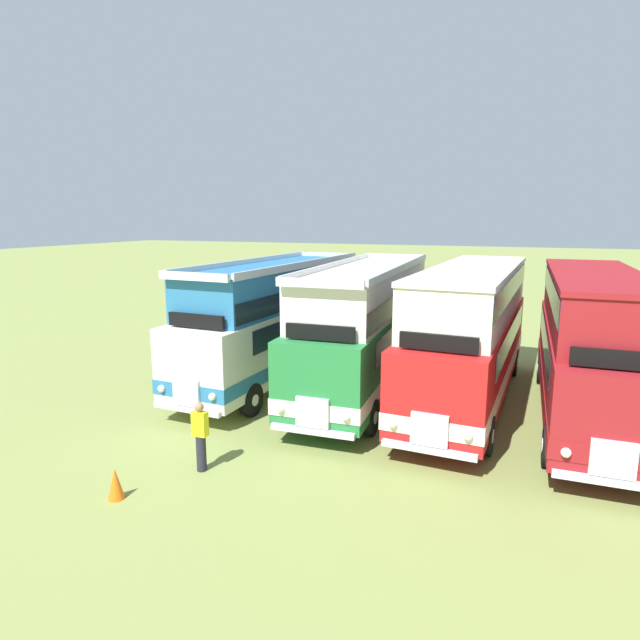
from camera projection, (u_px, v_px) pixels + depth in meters
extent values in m
cube|color=silver|center=(276.00, 335.00, 20.15)|extent=(2.99, 10.79, 2.30)
cube|color=teal|center=(276.00, 351.00, 20.26)|extent=(3.03, 10.83, 0.44)
cube|color=#19232D|center=(281.00, 318.00, 20.40)|extent=(2.91, 8.39, 0.76)
cube|color=#19232D|center=(187.00, 350.00, 15.29)|extent=(2.20, 0.20, 0.90)
cube|color=silver|center=(186.00, 392.00, 15.43)|extent=(0.90, 0.16, 0.80)
cube|color=silver|center=(187.00, 409.00, 15.50)|extent=(2.30, 0.25, 0.16)
sphere|color=#EAEACC|center=(212.00, 397.00, 15.06)|extent=(0.22, 0.22, 0.22)
sphere|color=#EAEACC|center=(161.00, 389.00, 15.78)|extent=(0.22, 0.22, 0.22)
cube|color=teal|center=(278.00, 284.00, 20.02)|extent=(2.85, 9.89, 1.50)
cube|color=silver|center=(193.00, 276.00, 15.30)|extent=(2.40, 0.21, 0.24)
cube|color=silver|center=(325.00, 255.00, 23.80)|extent=(2.40, 0.21, 0.24)
cube|color=silver|center=(307.00, 264.00, 19.39)|extent=(0.55, 9.78, 0.24)
cube|color=silver|center=(250.00, 262.00, 20.34)|extent=(0.55, 9.78, 0.24)
cube|color=#19232D|center=(278.00, 292.00, 20.07)|extent=(2.89, 9.79, 0.64)
cube|color=black|center=(196.00, 321.00, 15.59)|extent=(1.90, 0.21, 0.40)
cylinder|color=black|center=(251.00, 400.00, 16.56)|extent=(0.33, 1.05, 1.04)
cylinder|color=silver|center=(255.00, 400.00, 16.50)|extent=(0.04, 0.36, 0.36)
cylinder|color=black|center=(190.00, 390.00, 17.48)|extent=(0.33, 1.05, 1.04)
cylinder|color=silver|center=(187.00, 389.00, 17.54)|extent=(0.04, 0.36, 0.36)
cylinder|color=black|center=(339.00, 348.00, 23.09)|extent=(0.33, 1.05, 1.04)
cylinder|color=silver|center=(342.00, 348.00, 23.03)|extent=(0.04, 0.36, 0.36)
cylinder|color=black|center=(292.00, 343.00, 24.01)|extent=(0.33, 1.05, 1.04)
cylinder|color=silver|center=(289.00, 343.00, 24.07)|extent=(0.04, 0.36, 0.36)
cube|color=#237538|center=(366.00, 343.00, 18.88)|extent=(2.93, 11.10, 2.30)
cube|color=silver|center=(366.00, 359.00, 19.00)|extent=(2.97, 11.15, 0.44)
cube|color=#19232D|center=(369.00, 324.00, 19.14)|extent=(2.87, 8.71, 0.76)
cube|color=#19232D|center=(314.00, 365.00, 13.71)|extent=(2.20, 0.19, 0.90)
cube|color=silver|center=(312.00, 413.00, 13.84)|extent=(0.90, 0.16, 0.80)
cube|color=silver|center=(312.00, 431.00, 13.91)|extent=(2.30, 0.23, 0.16)
sphere|color=#EAEACC|center=(346.00, 417.00, 13.54)|extent=(0.22, 0.22, 0.22)
sphere|color=#EAEACC|center=(280.00, 409.00, 14.12)|extent=(0.22, 0.22, 0.22)
cube|color=silver|center=(369.00, 289.00, 18.76)|extent=(2.79, 10.20, 1.50)
cube|color=silver|center=(319.00, 283.00, 13.73)|extent=(2.40, 0.19, 0.24)
cube|color=silver|center=(395.00, 257.00, 22.83)|extent=(2.40, 0.19, 0.24)
cube|color=silver|center=(403.00, 267.00, 18.22)|extent=(0.50, 10.11, 0.24)
cube|color=silver|center=(336.00, 265.00, 18.99)|extent=(0.50, 10.11, 0.24)
cube|color=#19232D|center=(368.00, 297.00, 18.81)|extent=(2.83, 10.10, 0.64)
cube|color=black|center=(320.00, 332.00, 14.02)|extent=(1.90, 0.19, 0.40)
cylinder|color=black|center=(371.00, 417.00, 15.11)|extent=(0.32, 1.05, 1.04)
cylinder|color=silver|center=(376.00, 418.00, 15.06)|extent=(0.03, 0.36, 0.36)
cylinder|color=black|center=(295.00, 408.00, 15.85)|extent=(0.32, 1.05, 1.04)
cylinder|color=silver|center=(290.00, 407.00, 15.90)|extent=(0.03, 0.36, 0.36)
cylinder|color=black|center=(415.00, 353.00, 22.18)|extent=(0.32, 1.05, 1.04)
cylinder|color=silver|center=(418.00, 354.00, 22.13)|extent=(0.03, 0.36, 0.36)
cylinder|color=black|center=(361.00, 349.00, 22.92)|extent=(0.32, 1.05, 1.04)
cylinder|color=silver|center=(357.00, 349.00, 22.96)|extent=(0.03, 0.36, 0.36)
cube|color=red|center=(469.00, 352.00, 17.66)|extent=(3.07, 11.29, 2.30)
cube|color=silver|center=(468.00, 369.00, 17.77)|extent=(3.11, 11.34, 0.44)
cube|color=#19232D|center=(472.00, 332.00, 17.90)|extent=(2.98, 8.90, 0.76)
cube|color=#19232D|center=(432.00, 378.00, 12.59)|extent=(2.20, 0.21, 0.90)
cube|color=silver|center=(429.00, 430.00, 12.72)|extent=(0.90, 0.17, 0.80)
cube|color=silver|center=(428.00, 450.00, 12.79)|extent=(2.30, 0.26, 0.16)
sphere|color=#EAEACC|center=(468.00, 436.00, 12.35)|extent=(0.22, 0.22, 0.22)
sphere|color=#EAEACC|center=(393.00, 424.00, 13.08)|extent=(0.22, 0.22, 0.22)
cube|color=silver|center=(473.00, 294.00, 17.52)|extent=(2.92, 10.39, 1.50)
cube|color=silver|center=(475.00, 269.00, 17.37)|extent=(2.99, 10.49, 0.14)
cube|color=#19232D|center=(474.00, 285.00, 17.47)|extent=(2.96, 10.29, 0.68)
cube|color=black|center=(438.00, 343.00, 12.88)|extent=(1.90, 0.22, 0.40)
cylinder|color=black|center=(487.00, 435.00, 13.85)|extent=(0.33, 1.05, 1.04)
cylinder|color=silver|center=(493.00, 436.00, 13.79)|extent=(0.04, 0.36, 0.36)
cylinder|color=black|center=(401.00, 422.00, 14.78)|extent=(0.33, 1.05, 1.04)
cylinder|color=silver|center=(396.00, 421.00, 14.84)|extent=(0.04, 0.36, 0.36)
cylinder|color=black|center=(513.00, 362.00, 20.81)|extent=(0.33, 1.05, 1.04)
cylinder|color=silver|center=(518.00, 363.00, 20.75)|extent=(0.04, 0.36, 0.36)
cylinder|color=black|center=(454.00, 356.00, 21.74)|extent=(0.33, 1.05, 1.04)
cylinder|color=silver|center=(450.00, 356.00, 21.80)|extent=(0.04, 0.36, 0.36)
cube|color=maroon|center=(589.00, 366.00, 16.00)|extent=(2.58, 10.68, 2.30)
cube|color=maroon|center=(587.00, 385.00, 16.12)|extent=(2.62, 10.72, 0.44)
cube|color=#19232D|center=(589.00, 343.00, 16.26)|extent=(2.59, 8.28, 0.76)
cube|color=#19232D|center=(619.00, 401.00, 11.04)|extent=(2.20, 0.12, 0.90)
cube|color=silver|center=(613.00, 459.00, 11.18)|extent=(0.90, 0.13, 0.80)
cube|color=silver|center=(611.00, 482.00, 11.25)|extent=(2.30, 0.16, 0.16)
sphere|color=#EAEACC|center=(566.00, 453.00, 11.49)|extent=(0.22, 0.22, 0.22)
cube|color=maroon|center=(594.00, 302.00, 15.87)|extent=(2.48, 9.78, 1.50)
cube|color=maroon|center=(597.00, 274.00, 15.72)|extent=(2.54, 9.88, 0.14)
cube|color=#19232D|center=(595.00, 292.00, 15.81)|extent=(2.52, 9.68, 0.68)
cube|color=black|center=(619.00, 360.00, 11.35)|extent=(1.90, 0.13, 0.40)
cylinder|color=black|center=(548.00, 446.00, 13.21)|extent=(0.29, 1.04, 1.04)
cylinder|color=silver|center=(542.00, 445.00, 13.26)|extent=(0.02, 0.36, 0.36)
cylinder|color=black|center=(611.00, 376.00, 19.06)|extent=(0.29, 1.04, 1.04)
cylinder|color=silver|center=(616.00, 376.00, 19.01)|extent=(0.02, 0.36, 0.36)
cylinder|color=black|center=(542.00, 369.00, 19.87)|extent=(0.29, 1.04, 1.04)
cylinder|color=silver|center=(537.00, 369.00, 19.92)|extent=(0.02, 0.36, 0.36)
cone|color=orange|center=(116.00, 484.00, 11.68)|extent=(0.36, 0.36, 0.72)
cylinder|color=#23232D|center=(201.00, 453.00, 12.97)|extent=(0.24, 0.24, 0.90)
cube|color=yellow|center=(200.00, 424.00, 12.83)|extent=(0.36, 0.22, 0.60)
sphere|color=#9E7051|center=(199.00, 407.00, 12.75)|extent=(0.22, 0.22, 0.22)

